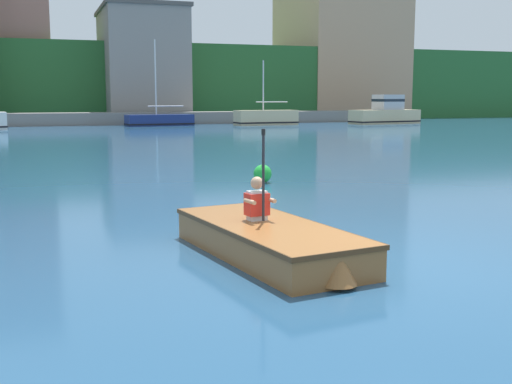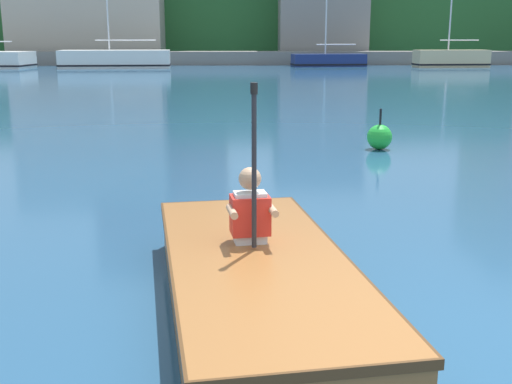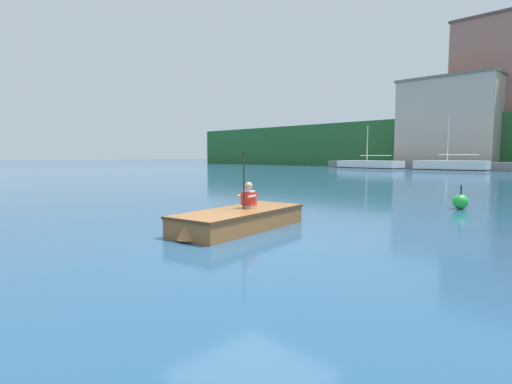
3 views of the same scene
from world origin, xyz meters
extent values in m
plane|color=navy|center=(0.00, 0.00, 0.00)|extent=(300.00, 300.00, 0.00)
cube|color=#28602D|center=(0.00, 56.80, 3.25)|extent=(120.00, 20.00, 6.51)
cube|color=gray|center=(4.71, 48.25, 4.52)|extent=(6.38, 9.71, 9.04)
cube|color=slate|center=(0.00, 41.85, 0.45)|extent=(52.22, 2.40, 0.90)
cube|color=navy|center=(4.41, 38.91, 0.40)|extent=(4.89, 2.00, 0.80)
cube|color=black|center=(4.41, 38.91, 0.14)|extent=(4.94, 2.05, 0.10)
cylinder|color=silver|center=(4.17, 38.88, 3.42)|extent=(0.10, 0.10, 5.24)
cylinder|color=silver|center=(4.88, 38.97, 1.40)|extent=(2.60, 0.38, 0.07)
cube|color=#CCB789|center=(12.05, 37.72, 0.54)|extent=(4.70, 1.84, 1.08)
cube|color=black|center=(12.05, 37.72, 0.19)|extent=(4.74, 1.89, 0.10)
cylinder|color=silver|center=(11.82, 37.70, 2.87)|extent=(0.10, 0.10, 3.58)
cylinder|color=silver|center=(12.51, 37.75, 1.68)|extent=(2.52, 0.27, 0.07)
cube|color=white|center=(-9.10, 37.22, 0.54)|extent=(6.88, 2.93, 1.09)
cube|color=black|center=(-9.10, 37.22, 0.19)|extent=(6.93, 2.98, 0.10)
cylinder|color=silver|center=(-9.43, 37.19, 3.43)|extent=(0.10, 0.10, 4.68)
cylinder|color=silver|center=(-8.43, 37.27, 1.69)|extent=(3.68, 0.38, 0.07)
cube|color=#935B2D|center=(-1.19, 0.81, 0.21)|extent=(1.71, 3.39, 0.42)
cube|color=#513219|center=(-1.19, 0.81, 0.39)|extent=(1.75, 3.43, 0.06)
cube|color=#513219|center=(-1.19, 0.81, 0.38)|extent=(1.42, 2.91, 0.02)
cube|color=#935B2D|center=(-1.23, 1.05, 0.37)|extent=(1.18, 0.34, 0.03)
cube|color=silver|center=(-1.24, 1.13, 0.62)|extent=(0.26, 0.19, 0.39)
cube|color=red|center=(-1.24, 1.13, 0.64)|extent=(0.32, 0.25, 0.29)
sphere|color=tan|center=(-1.24, 1.13, 0.92)|extent=(0.17, 0.17, 0.17)
cylinder|color=tan|center=(-1.37, 1.02, 0.70)|extent=(0.09, 0.27, 0.06)
cylinder|color=tan|center=(-1.08, 1.07, 0.70)|extent=(0.09, 0.27, 0.06)
cylinder|color=#232328|center=(-1.21, 0.95, 1.04)|extent=(0.04, 0.05, 1.20)
cylinder|color=black|center=(-1.21, 0.95, 1.60)|extent=(0.05, 0.05, 0.08)
sphere|color=green|center=(1.14, 7.61, 0.22)|extent=(0.44, 0.44, 0.44)
cylinder|color=black|center=(1.14, 7.61, 0.58)|extent=(0.04, 0.04, 0.28)
camera|label=1|loc=(-3.96, -6.79, 2.05)|focal=45.00mm
camera|label=2|loc=(-1.30, -3.53, 1.96)|focal=45.00mm
camera|label=3|loc=(5.04, -5.03, 1.59)|focal=28.00mm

